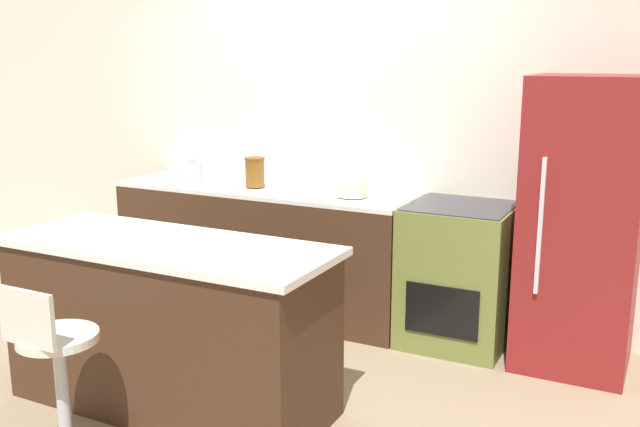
{
  "coord_description": "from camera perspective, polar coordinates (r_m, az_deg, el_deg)",
  "views": [
    {
      "loc": [
        2.32,
        -3.98,
        1.86
      ],
      "look_at": [
        0.51,
        -0.42,
        0.96
      ],
      "focal_mm": 40.0,
      "sensor_mm": 36.0,
      "label": 1
    }
  ],
  "objects": [
    {
      "name": "oven_range",
      "position": [
        4.71,
        10.98,
        -4.82
      ],
      "size": [
        0.66,
        0.67,
        0.92
      ],
      "color": "olive",
      "rests_on": "ground_plane"
    },
    {
      "name": "kitchen_island",
      "position": [
        3.88,
        -11.92,
        -8.7
      ],
      "size": [
        1.8,
        0.69,
        0.91
      ],
      "color": "#422819",
      "rests_on": "ground_plane"
    },
    {
      "name": "stool_chair",
      "position": [
        3.54,
        -20.35,
        -11.77
      ],
      "size": [
        0.37,
        0.37,
        0.87
      ],
      "color": "#B7B7BC",
      "rests_on": "ground_plane"
    },
    {
      "name": "ground_plane",
      "position": [
        4.97,
        -3.03,
        -9.25
      ],
      "size": [
        14.0,
        14.0,
        0.0
      ],
      "primitive_type": "plane",
      "color": "#998466"
    },
    {
      "name": "mixing_bowl",
      "position": [
        4.79,
        2.6,
        1.99
      ],
      "size": [
        0.21,
        0.21,
        0.1
      ],
      "color": "beige",
      "rests_on": "back_counter"
    },
    {
      "name": "back_counter",
      "position": [
        5.27,
        -4.35,
        -2.75
      ],
      "size": [
        2.22,
        0.66,
        0.92
      ],
      "color": "#422819",
      "rests_on": "ground_plane"
    },
    {
      "name": "wall_back",
      "position": [
        5.26,
        0.66,
        6.63
      ],
      "size": [
        8.0,
        0.06,
        2.6
      ],
      "color": "silver",
      "rests_on": "ground_plane"
    },
    {
      "name": "refrigerator",
      "position": [
        4.47,
        20.18,
        -0.86
      ],
      "size": [
        0.65,
        0.68,
        1.74
      ],
      "color": "maroon",
      "rests_on": "ground_plane"
    },
    {
      "name": "kettle",
      "position": [
        5.45,
        -10.17,
        3.49
      ],
      "size": [
        0.15,
        0.15,
        0.21
      ],
      "color": "silver",
      "rests_on": "back_counter"
    },
    {
      "name": "canister_jar",
      "position": [
        5.14,
        -5.23,
        3.33
      ],
      "size": [
        0.15,
        0.15,
        0.21
      ],
      "color": "brown",
      "rests_on": "back_counter"
    }
  ]
}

